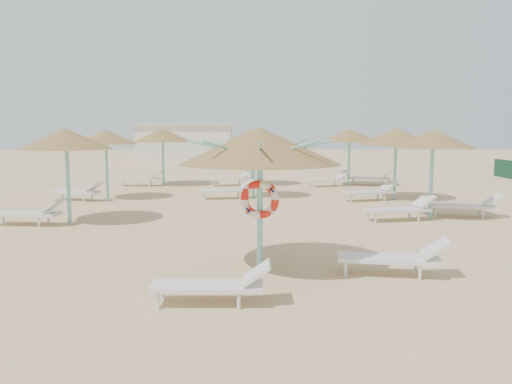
{
  "coord_description": "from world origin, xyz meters",
  "views": [
    {
      "loc": [
        -0.04,
        -8.98,
        2.62
      ],
      "look_at": [
        0.01,
        1.71,
        1.3
      ],
      "focal_mm": 35.0,
      "sensor_mm": 36.0,
      "label": 1
    }
  ],
  "objects": [
    {
      "name": "service_hut",
      "position": [
        -6.0,
        35.0,
        1.64
      ],
      "size": [
        8.4,
        4.4,
        3.25
      ],
      "color": "silver",
      "rests_on": "ground"
    },
    {
      "name": "ground",
      "position": [
        0.0,
        0.0,
        0.0
      ],
      "size": [
        120.0,
        120.0,
        0.0
      ],
      "primitive_type": "plane",
      "color": "tan",
      "rests_on": "ground"
    },
    {
      "name": "palapa_field",
      "position": [
        0.16,
        11.2,
        2.31
      ],
      "size": [
        15.26,
        12.68,
        2.72
      ],
      "color": "#76CDCC",
      "rests_on": "ground"
    },
    {
      "name": "main_palapa",
      "position": [
        0.07,
        0.23,
        2.32
      ],
      "size": [
        2.99,
        2.99,
        2.68
      ],
      "color": "#76CDCC",
      "rests_on": "ground"
    },
    {
      "name": "lounger_main_b",
      "position": [
        2.54,
        -0.17,
        0.34
      ],
      "size": [
        2.02,
        0.9,
        0.71
      ],
      "rotation": [
        0.0,
        0.0,
        -0.17
      ],
      "color": "silver",
      "rests_on": "ground"
    },
    {
      "name": "lounger_main_a",
      "position": [
        -0.62,
        -1.67,
        0.31
      ],
      "size": [
        1.81,
        0.56,
        0.66
      ],
      "rotation": [
        0.0,
        0.0,
        -0.01
      ],
      "color": "silver",
      "rests_on": "ground"
    }
  ]
}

